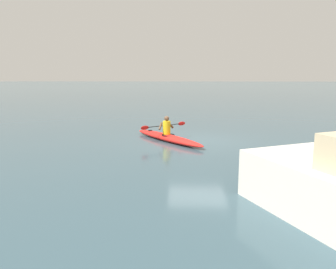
% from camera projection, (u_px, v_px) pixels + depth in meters
% --- Properties ---
extents(ground_plane, '(160.00, 160.00, 0.00)m').
position_uv_depth(ground_plane, '(198.00, 141.00, 14.86)').
color(ground_plane, '#334C56').
extents(kayak, '(3.24, 3.93, 0.28)m').
position_uv_depth(kayak, '(168.00, 138.00, 14.80)').
color(kayak, red).
rests_on(kayak, ground).
extents(kayaker, '(1.88, 1.47, 0.78)m').
position_uv_depth(kayaker, '(166.00, 126.00, 14.81)').
color(kayaker, yellow).
rests_on(kayaker, kayak).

